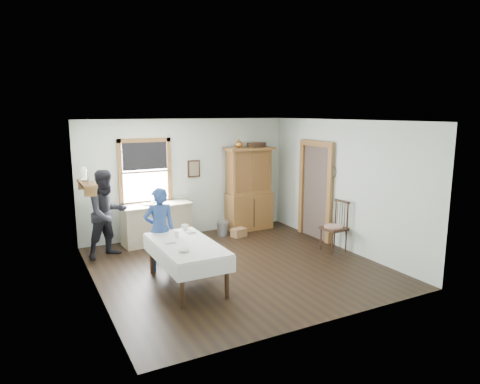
# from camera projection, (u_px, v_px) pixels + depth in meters

# --- Properties ---
(room) EXTENTS (5.01, 5.01, 2.70)m
(room) POSITION_uv_depth(u_px,v_px,m) (236.00, 196.00, 7.78)
(room) COLOR black
(room) RESTS_ON ground
(window) EXTENTS (1.18, 0.07, 1.48)m
(window) POSITION_uv_depth(u_px,v_px,m) (145.00, 168.00, 9.42)
(window) COLOR white
(window) RESTS_ON room
(doorway) EXTENTS (0.09, 1.14, 2.22)m
(doorway) POSITION_uv_depth(u_px,v_px,m) (316.00, 188.00, 9.67)
(doorway) COLOR #4B3D35
(doorway) RESTS_ON room
(wall_shelf) EXTENTS (0.24, 1.00, 0.44)m
(wall_shelf) POSITION_uv_depth(u_px,v_px,m) (86.00, 181.00, 8.00)
(wall_shelf) COLOR #92602D
(wall_shelf) RESTS_ON room
(framed_picture) EXTENTS (0.30, 0.04, 0.40)m
(framed_picture) POSITION_uv_depth(u_px,v_px,m) (194.00, 169.00, 9.95)
(framed_picture) COLOR #382013
(framed_picture) RESTS_ON room
(rug_beater) EXTENTS (0.01, 0.27, 0.27)m
(rug_beater) POSITION_uv_depth(u_px,v_px,m) (332.00, 166.00, 9.08)
(rug_beater) COLOR black
(rug_beater) RESTS_ON room
(work_counter) EXTENTS (1.56, 0.69, 0.87)m
(work_counter) POSITION_uv_depth(u_px,v_px,m) (157.00, 223.00, 9.40)
(work_counter) COLOR tan
(work_counter) RESTS_ON room
(china_hutch) EXTENTS (1.18, 0.56, 2.01)m
(china_hutch) POSITION_uv_depth(u_px,v_px,m) (249.00, 189.00, 10.42)
(china_hutch) COLOR #92602D
(china_hutch) RESTS_ON room
(dining_table) EXTENTS (0.97, 1.83, 0.73)m
(dining_table) POSITION_uv_depth(u_px,v_px,m) (186.00, 264.00, 7.10)
(dining_table) COLOR silver
(dining_table) RESTS_ON room
(spindle_chair) EXTENTS (0.53, 0.53, 1.07)m
(spindle_chair) POSITION_uv_depth(u_px,v_px,m) (334.00, 226.00, 8.83)
(spindle_chair) COLOR #382013
(spindle_chair) RESTS_ON room
(pail) EXTENTS (0.37, 0.37, 0.30)m
(pail) POSITION_uv_depth(u_px,v_px,m) (223.00, 229.00, 10.05)
(pail) COLOR gray
(pail) RESTS_ON room
(wicker_basket) EXTENTS (0.38, 0.31, 0.19)m
(wicker_basket) POSITION_uv_depth(u_px,v_px,m) (239.00, 233.00, 9.91)
(wicker_basket) COLOR olive
(wicker_basket) RESTS_ON room
(woman_blue) EXTENTS (0.54, 0.37, 1.42)m
(woman_blue) POSITION_uv_depth(u_px,v_px,m) (160.00, 232.00, 7.72)
(woman_blue) COLOR navy
(woman_blue) RESTS_ON room
(figure_dark) EXTENTS (0.95, 0.84, 1.62)m
(figure_dark) POSITION_uv_depth(u_px,v_px,m) (108.00, 217.00, 8.45)
(figure_dark) COLOR black
(figure_dark) RESTS_ON room
(table_cup_a) EXTENTS (0.18, 0.18, 0.11)m
(table_cup_a) POSITION_uv_depth(u_px,v_px,m) (185.00, 227.00, 7.79)
(table_cup_a) COLOR white
(table_cup_a) RESTS_ON dining_table
(table_cup_b) EXTENTS (0.10, 0.10, 0.09)m
(table_cup_b) POSITION_uv_depth(u_px,v_px,m) (176.00, 234.00, 7.38)
(table_cup_b) COLOR white
(table_cup_b) RESTS_ON dining_table
(table_bowl) EXTENTS (0.28, 0.28, 0.05)m
(table_bowl) POSITION_uv_depth(u_px,v_px,m) (184.00, 250.00, 6.60)
(table_bowl) COLOR white
(table_bowl) RESTS_ON dining_table
(counter_book) EXTENTS (0.24, 0.26, 0.02)m
(counter_book) POSITION_uv_depth(u_px,v_px,m) (143.00, 205.00, 9.17)
(counter_book) COLOR #74644D
(counter_book) RESTS_ON work_counter
(counter_bowl) EXTENTS (0.19, 0.19, 0.06)m
(counter_bowl) POSITION_uv_depth(u_px,v_px,m) (155.00, 202.00, 9.44)
(counter_bowl) COLOR white
(counter_bowl) RESTS_ON work_counter
(shelf_bowl) EXTENTS (0.22, 0.22, 0.05)m
(shelf_bowl) POSITION_uv_depth(u_px,v_px,m) (86.00, 180.00, 8.00)
(shelf_bowl) COLOR white
(shelf_bowl) RESTS_ON wall_shelf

